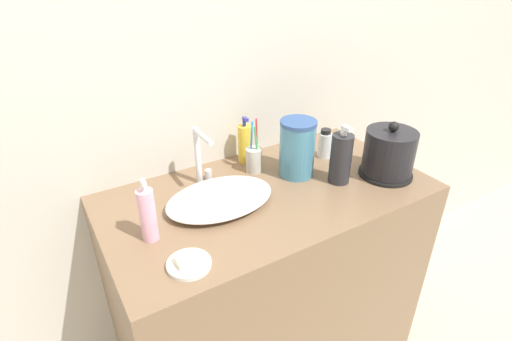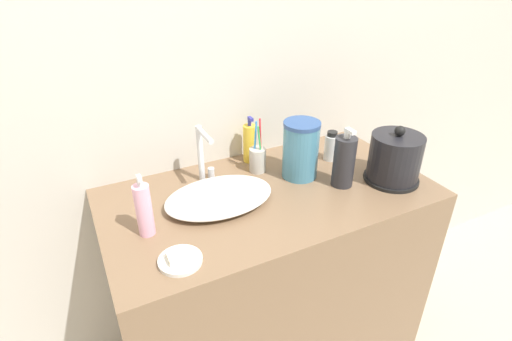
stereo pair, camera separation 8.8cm
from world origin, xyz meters
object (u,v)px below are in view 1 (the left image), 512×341
object	(u,v)px
lotion_bottle	(341,158)
electric_kettle	(389,155)
mouthwash_bottle	(148,215)
water_pitcher	(297,148)
faucet	(201,154)
shampoo_bottle	(245,143)
toothbrush_cup	(254,159)
hand_cream_bottle	(325,144)

from	to	relation	value
lotion_bottle	electric_kettle	bearing A→B (deg)	-17.12
mouthwash_bottle	lotion_bottle	bearing A→B (deg)	-2.66
water_pitcher	faucet	bearing A→B (deg)	160.65
lotion_bottle	shampoo_bottle	distance (m)	0.38
faucet	toothbrush_cup	distance (m)	0.22
lotion_bottle	shampoo_bottle	bearing A→B (deg)	124.75
electric_kettle	mouthwash_bottle	distance (m)	0.87
shampoo_bottle	water_pitcher	world-z (taller)	water_pitcher
electric_kettle	lotion_bottle	bearing A→B (deg)	162.88
mouthwash_bottle	hand_cream_bottle	distance (m)	0.78
electric_kettle	shampoo_bottle	size ratio (longest dim) A/B	1.13
lotion_bottle	shampoo_bottle	world-z (taller)	lotion_bottle
faucet	lotion_bottle	world-z (taller)	lotion_bottle
electric_kettle	toothbrush_cup	xyz separation A→B (m)	(-0.40, 0.28, -0.03)
electric_kettle	shampoo_bottle	distance (m)	0.54
toothbrush_cup	water_pitcher	size ratio (longest dim) A/B	1.02
lotion_bottle	hand_cream_bottle	size ratio (longest dim) A/B	1.82
toothbrush_cup	shampoo_bottle	size ratio (longest dim) A/B	1.16
shampoo_bottle	water_pitcher	size ratio (longest dim) A/B	0.88
toothbrush_cup	lotion_bottle	distance (m)	0.32
faucet	lotion_bottle	bearing A→B (deg)	-28.98
electric_kettle	toothbrush_cup	distance (m)	0.49
lotion_bottle	mouthwash_bottle	world-z (taller)	lotion_bottle
electric_kettle	mouthwash_bottle	world-z (taller)	electric_kettle
faucet	shampoo_bottle	xyz separation A→B (m)	(0.21, 0.07, -0.04)
electric_kettle	hand_cream_bottle	world-z (taller)	electric_kettle
water_pitcher	lotion_bottle	bearing A→B (deg)	-50.49
faucet	water_pitcher	distance (m)	0.35
toothbrush_cup	hand_cream_bottle	distance (m)	0.30
electric_kettle	toothbrush_cup	bearing A→B (deg)	145.44
shampoo_bottle	hand_cream_bottle	world-z (taller)	shampoo_bottle
electric_kettle	lotion_bottle	xyz separation A→B (m)	(-0.18, 0.06, 0.01)
mouthwash_bottle	hand_cream_bottle	bearing A→B (deg)	10.77
faucet	hand_cream_bottle	world-z (taller)	faucet
shampoo_bottle	mouthwash_bottle	bearing A→B (deg)	-149.57
shampoo_bottle	electric_kettle	bearing A→B (deg)	-42.73
mouthwash_bottle	toothbrush_cup	bearing A→B (deg)	22.41
water_pitcher	hand_cream_bottle	bearing A→B (deg)	17.02
shampoo_bottle	mouthwash_bottle	world-z (taller)	mouthwash_bottle
hand_cream_bottle	water_pitcher	bearing A→B (deg)	-162.98
hand_cream_bottle	shampoo_bottle	bearing A→B (deg)	155.74
mouthwash_bottle	water_pitcher	distance (m)	0.59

